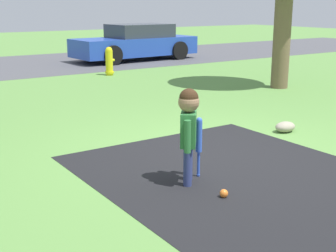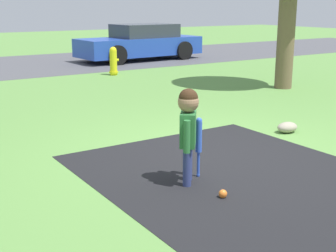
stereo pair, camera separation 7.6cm
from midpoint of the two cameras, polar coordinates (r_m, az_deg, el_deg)
ground_plane at (r=6.43m, az=6.02°, el=-3.12°), size 60.00×60.00×0.00m
street_strip at (r=16.17m, az=-19.19°, el=6.89°), size 40.00×6.00×0.01m
child at (r=5.10m, az=2.89°, el=0.39°), size 0.31×0.36×1.08m
baseball_bat at (r=5.36m, az=4.18°, el=-1.56°), size 0.07×0.07×0.71m
sports_ball at (r=4.94m, az=7.15°, el=-8.19°), size 0.09×0.09×0.09m
fire_hydrant at (r=13.42m, az=-6.51°, el=7.84°), size 0.29×0.26×0.80m
parked_car at (r=17.07m, az=-3.22°, el=10.08°), size 4.56×2.00×1.27m
edging_rock at (r=7.57m, az=14.62°, el=-0.15°), size 0.36×0.25×0.17m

